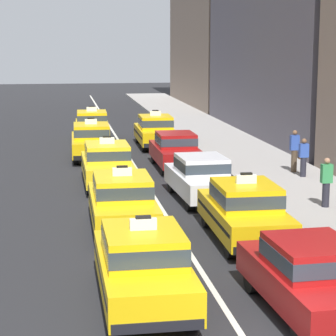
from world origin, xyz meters
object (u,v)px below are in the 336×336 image
(taxi_left_nearest, at_px, (143,264))
(taxi_left_third, at_px, (107,164))
(sedan_right_fourth, at_px, (176,149))
(pedestrian_near_crosswalk, at_px, (326,182))
(taxi_left_fifth, at_px, (92,125))
(sedan_right_third, at_px, (201,177))
(pedestrian_by_storefront, at_px, (295,151))
(taxi_right_second, at_px, (245,210))
(sedan_right_nearest, at_px, (310,275))
(taxi_right_fifth, at_px, (155,130))
(taxi_left_second, at_px, (122,201))
(pedestrian_far_corner, at_px, (304,157))
(taxi_left_fourth, at_px, (91,140))

(taxi_left_nearest, relative_size, taxi_left_third, 1.00)
(sedan_right_fourth, distance_m, pedestrian_near_crosswalk, 9.04)
(taxi_left_fifth, height_order, sedan_right_third, taxi_left_fifth)
(taxi_left_third, bearing_deg, pedestrian_by_storefront, 6.50)
(taxi_right_second, bearing_deg, sedan_right_fourth, 90.12)
(taxi_right_second, xyz_separation_m, sedan_right_fourth, (-0.02, 11.18, -0.03))
(taxi_left_fifth, xyz_separation_m, taxi_right_second, (3.18, -20.18, 0.00))
(taxi_left_third, bearing_deg, pedestrian_near_crosswalk, -37.13)
(pedestrian_near_crosswalk, bearing_deg, sedan_right_nearest, -113.85)
(taxi_left_nearest, distance_m, sedan_right_third, 9.81)
(taxi_left_fifth, bearing_deg, taxi_right_fifth, -41.22)
(taxi_left_nearest, xyz_separation_m, taxi_left_fifth, (0.20, 24.41, 0.00))
(taxi_left_fifth, xyz_separation_m, taxi_right_fifth, (3.15, -2.76, 0.00))
(taxi_left_second, xyz_separation_m, sedan_right_third, (3.08, 3.43, -0.03))
(taxi_left_third, xyz_separation_m, pedestrian_far_corner, (7.81, -0.12, 0.05))
(taxi_left_third, bearing_deg, sedan_right_fourth, 44.95)
(sedan_right_nearest, relative_size, pedestrian_by_storefront, 2.51)
(taxi_left_fifth, distance_m, pedestrian_by_storefront, 13.71)
(taxi_left_second, distance_m, sedan_right_fourth, 10.09)
(taxi_left_nearest, xyz_separation_m, sedan_right_fourth, (3.35, 15.40, -0.03))
(sedan_right_third, bearing_deg, pedestrian_near_crosswalk, -30.57)
(taxi_left_fourth, distance_m, sedan_right_third, 9.83)
(taxi_left_second, relative_size, pedestrian_near_crosswalk, 2.81)
(taxi_left_fourth, height_order, pedestrian_near_crosswalk, taxi_left_fourth)
(taxi_left_nearest, bearing_deg, sedan_right_fourth, 77.74)
(taxi_left_nearest, height_order, sedan_right_third, taxi_left_nearest)
(taxi_right_second, relative_size, pedestrian_near_crosswalk, 2.81)
(taxi_right_second, bearing_deg, taxi_left_nearest, -128.58)
(taxi_right_fifth, bearing_deg, sedan_right_third, -90.70)
(pedestrian_near_crosswalk, relative_size, pedestrian_far_corner, 1.06)
(sedan_right_third, bearing_deg, taxi_left_fourth, 109.85)
(pedestrian_near_crosswalk, bearing_deg, taxi_left_nearest, -134.22)
(taxi_right_second, bearing_deg, taxi_left_fourth, 103.82)
(taxi_right_second, height_order, pedestrian_far_corner, taxi_right_second)
(taxi_right_fifth, bearing_deg, taxi_left_second, -101.54)
(taxi_left_nearest, xyz_separation_m, pedestrian_near_crosswalk, (6.90, 7.09, 0.10))
(taxi_right_fifth, height_order, pedestrian_far_corner, taxi_right_fifth)
(sedan_right_fourth, relative_size, pedestrian_near_crosswalk, 2.64)
(sedan_right_nearest, relative_size, pedestrian_far_corner, 2.84)
(taxi_left_third, xyz_separation_m, taxi_left_fourth, (-0.29, 6.32, 0.00))
(taxi_right_fifth, xyz_separation_m, pedestrian_by_storefront, (4.59, -8.56, 0.15))
(taxi_left_nearest, bearing_deg, taxi_right_fifth, 81.22)
(sedan_right_third, bearing_deg, taxi_left_fifth, 101.20)
(taxi_right_fifth, height_order, pedestrian_near_crosswalk, taxi_right_fifth)
(pedestrian_near_crosswalk, bearing_deg, taxi_right_fifth, 103.71)
(taxi_left_fifth, height_order, sedan_right_nearest, taxi_left_fifth)
(sedan_right_third, bearing_deg, taxi_left_nearest, -108.99)
(taxi_left_fifth, relative_size, pedestrian_far_corner, 3.00)
(taxi_left_second, height_order, pedestrian_far_corner, taxi_left_second)
(pedestrian_far_corner, bearing_deg, taxi_left_third, 179.10)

